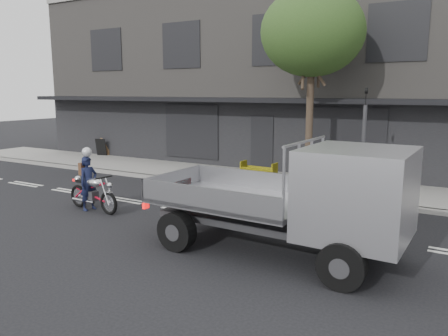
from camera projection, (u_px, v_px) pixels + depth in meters
ground at (186, 210)px, 12.64m from camera, size 80.00×80.00×0.00m
sidewalk at (256, 179)px, 16.65m from camera, size 32.00×3.20×0.15m
kerb at (236, 187)px, 15.28m from camera, size 32.00×0.20×0.15m
building_main at (315, 79)px, 21.62m from camera, size 26.00×10.00×8.00m
street_tree at (312, 33)px, 14.25m from camera, size 3.40×3.40×6.74m
traffic_light_pole at (363, 150)px, 13.18m from camera, size 0.12×0.12×3.50m
motorcycle at (93, 192)px, 12.52m from camera, size 2.07×0.60×1.06m
rider at (89, 183)px, 12.55m from camera, size 0.44×0.61×1.56m
flatbed_ute at (331, 195)px, 8.44m from camera, size 5.41×2.39×2.47m
construction_barrier at (256, 172)px, 15.72m from camera, size 1.37×0.62×0.75m
sandwich_board at (101, 147)px, 22.25m from camera, size 0.62×0.49×0.87m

